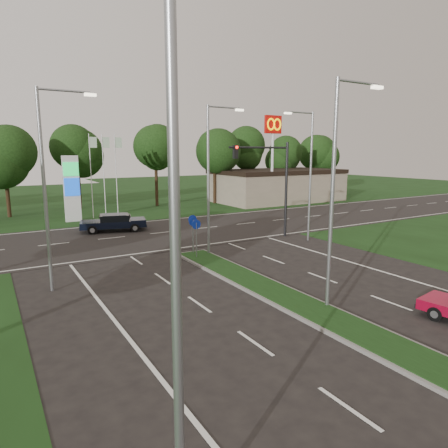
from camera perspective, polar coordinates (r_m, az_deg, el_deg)
verge_far at (r=61.33m, az=-20.76°, el=3.65°), size 160.00×50.00×0.02m
cross_road at (r=31.60m, az=-10.48°, el=-1.42°), size 160.00×12.00×0.02m
median_kerb at (r=15.35m, az=17.78°, el=-14.13°), size 2.00×26.00×0.12m
commercial_building at (r=52.68m, az=7.61°, el=5.45°), size 16.00×9.00×4.00m
streetlight_median_near at (r=16.16m, az=15.77°, el=5.63°), size 2.53×0.22×9.00m
streetlight_median_far at (r=24.13m, az=-1.85°, el=7.38°), size 2.53×0.22×9.00m
streetlight_left_near at (r=5.73m, az=-5.16°, el=-1.65°), size 2.53×0.22×9.00m
streetlight_left_far at (r=19.25m, az=-23.77°, el=5.82°), size 2.53×0.22×9.00m
streetlight_right_far at (r=28.74m, az=11.98°, el=7.61°), size 2.53×0.22×9.00m
traffic_signal at (r=29.24m, az=6.94°, el=6.96°), size 5.10×0.42×7.00m
median_signs at (r=24.42m, az=-4.31°, el=-0.57°), size 1.16×1.76×2.38m
gas_pylon at (r=38.85m, az=-20.65°, el=5.01°), size 5.80×1.26×8.00m
mcdonalds_sign at (r=46.90m, az=7.00°, el=12.21°), size 2.20×0.47×10.40m
treeline_far at (r=46.28m, az=-17.72°, el=10.41°), size 6.00×6.00×9.90m
navy_sedan at (r=33.23m, az=-15.49°, el=0.25°), size 5.38×3.23×1.38m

